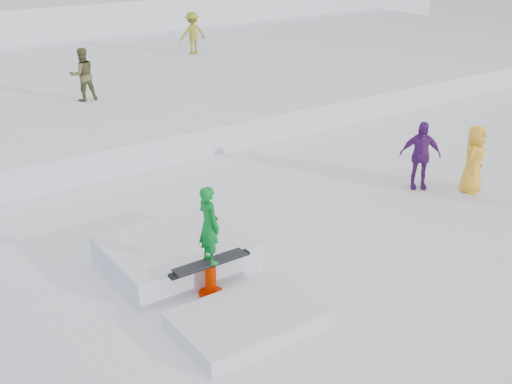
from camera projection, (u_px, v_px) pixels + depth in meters
ground at (296, 288)px, 11.76m from camera, size 120.00×120.00×0.00m
snow_midrise at (28, 90)px, 23.65m from camera, size 50.00×18.00×0.80m
walker_olive at (83, 74)px, 20.48m from camera, size 0.85×0.68×1.70m
walker_ygreen at (193, 33)px, 27.60m from camera, size 1.20×0.75×1.77m
spectator_purple at (420, 155)px, 15.83m from camera, size 1.05×0.96×1.72m
spectator_yellow at (474, 159)px, 15.63m from camera, size 0.97×0.81×1.69m
jib_rail_feature at (195, 267)px, 11.88m from camera, size 2.60×4.40×2.11m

